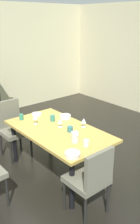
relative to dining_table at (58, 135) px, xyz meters
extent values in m
cube|color=black|center=(-0.36, 0.18, -0.66)|extent=(5.65, 6.26, 0.02)
cube|color=beige|center=(-1.89, 3.26, 0.67)|extent=(2.60, 0.10, 2.64)
cube|color=#BB9645|center=(0.00, 0.00, 0.07)|extent=(1.66, 0.92, 0.04)
cylinder|color=black|center=(-0.73, 0.36, -0.30)|extent=(0.07, 0.07, 0.70)
cylinder|color=black|center=(0.73, 0.36, -0.30)|extent=(0.07, 0.07, 0.70)
cylinder|color=black|center=(-0.73, -0.36, -0.30)|extent=(0.07, 0.07, 0.70)
cylinder|color=black|center=(0.73, -0.36, -0.30)|extent=(0.07, 0.07, 0.70)
cylinder|color=black|center=(0.17, -0.96, -0.44)|extent=(0.04, 0.04, 0.43)
cube|color=#666452|center=(0.88, -0.26, -0.19)|extent=(0.44, 0.44, 0.07)
cube|color=#666452|center=(1.08, -0.26, 0.04)|extent=(0.05, 0.42, 0.46)
cylinder|color=black|center=(0.69, -0.45, -0.44)|extent=(0.04, 0.04, 0.43)
cylinder|color=black|center=(0.69, -0.07, -0.44)|extent=(0.04, 0.04, 0.43)
cylinder|color=black|center=(1.07, -0.45, -0.44)|extent=(0.04, 0.04, 0.43)
cylinder|color=black|center=(1.07, -0.07, -0.44)|extent=(0.04, 0.04, 0.43)
cube|color=#666452|center=(-0.88, -0.26, -0.19)|extent=(0.44, 0.44, 0.07)
cube|color=#666452|center=(-1.08, -0.26, 0.07)|extent=(0.05, 0.42, 0.51)
cylinder|color=black|center=(-0.69, -0.07, -0.44)|extent=(0.04, 0.04, 0.43)
cylinder|color=black|center=(-0.69, -0.45, -0.44)|extent=(0.04, 0.04, 0.43)
cylinder|color=black|center=(-1.07, -0.07, -0.44)|extent=(0.04, 0.04, 0.43)
cylinder|color=black|center=(-1.07, -0.45, -0.44)|extent=(0.04, 0.04, 0.43)
cylinder|color=silver|center=(0.17, 0.35, 0.09)|extent=(0.07, 0.07, 0.00)
cylinder|color=silver|center=(0.17, 0.35, 0.12)|extent=(0.01, 0.01, 0.06)
cone|color=silver|center=(0.17, 0.35, 0.19)|extent=(0.08, 0.08, 0.07)
cylinder|color=silver|center=(-0.05, 0.07, 0.09)|extent=(0.07, 0.07, 0.00)
cylinder|color=silver|center=(-0.05, 0.07, 0.12)|extent=(0.01, 0.01, 0.06)
cone|color=silver|center=(-0.05, 0.07, 0.18)|extent=(0.07, 0.07, 0.07)
cylinder|color=silver|center=(-0.39, -0.15, 0.09)|extent=(0.06, 0.06, 0.00)
cylinder|color=silver|center=(-0.39, -0.15, 0.13)|extent=(0.01, 0.01, 0.08)
cone|color=silver|center=(-0.39, -0.15, 0.21)|extent=(0.08, 0.08, 0.07)
cylinder|color=#FEE1CF|center=(0.71, -0.34, 0.11)|extent=(0.19, 0.19, 0.05)
cylinder|color=silver|center=(-0.69, 0.07, 0.11)|extent=(0.16, 0.16, 0.04)
cylinder|color=white|center=(-0.28, 0.36, 0.11)|extent=(0.18, 0.18, 0.05)
cylinder|color=#2C7961|center=(-0.68, -0.23, 0.14)|extent=(0.06, 0.06, 0.10)
cylinder|color=#2E686E|center=(0.17, 0.09, 0.13)|extent=(0.08, 0.08, 0.08)
cylinder|color=white|center=(0.63, -0.04, 0.13)|extent=(0.07, 0.07, 0.08)
cylinder|color=#327665|center=(-0.32, 0.13, 0.14)|extent=(0.07, 0.07, 0.10)
cylinder|color=silver|center=(0.45, -0.08, 0.16)|extent=(0.10, 0.10, 0.14)
cone|color=silver|center=(0.50, -0.08, 0.22)|extent=(0.04, 0.04, 0.03)
camera|label=1|loc=(2.67, -2.02, 1.62)|focal=40.00mm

